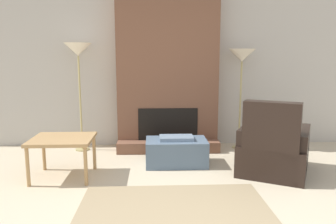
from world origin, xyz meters
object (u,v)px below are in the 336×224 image
Objects in this scene: ottoman at (176,151)px; floor_lamp_left at (78,54)px; floor_lamp_right at (242,59)px; side_table at (62,142)px; armchair at (273,152)px.

ottoman is 0.50× the size of floor_lamp_left.
side_table is at bearing -154.11° from floor_lamp_right.
side_table is (-2.70, -0.03, 0.16)m from armchair.
armchair is 2.71m from side_table.
ottoman is at bearing 16.68° from side_table.
floor_lamp_right is (2.61, 0.00, -0.08)m from floor_lamp_left.
armchair is at bearing 0.57° from side_table.
floor_lamp_left reaches higher than side_table.
floor_lamp_right reaches higher than side_table.
side_table is 1.67m from floor_lamp_left.
floor_lamp_left reaches higher than armchair.
floor_lamp_left reaches higher than floor_lamp_right.
floor_lamp_left is at bearing 3.68° from armchair.
armchair is 3.26m from floor_lamp_left.
armchair is (1.24, -0.41, 0.10)m from ottoman.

